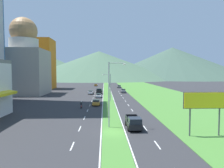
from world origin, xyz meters
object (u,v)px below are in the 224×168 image
Objects in this scene: street_lamp_mid at (109,85)px; billboard_roadside at (205,102)px; street_lamp_near at (111,91)px; car_5 at (91,92)px; car_1 at (96,102)px; pickup_truck_1 at (99,91)px; pickup_truck_0 at (134,123)px; motorcycle_rider at (81,105)px; car_0 at (99,95)px; car_2 at (100,90)px; car_6 at (123,91)px; car_3 at (119,86)px; car_4 at (96,85)px.

street_lamp_mid is 35.68m from billboard_roadside.
street_lamp_near is 1.25× the size of street_lamp_mid.
street_lamp_near reaches higher than car_5.
car_1 is 28.69m from pickup_truck_1.
car_5 is (-6.97, 20.06, -4.00)m from street_lamp_mid.
pickup_truck_0 is (-9.15, 3.99, -3.68)m from billboard_roadside.
pickup_truck_1 reaches higher than motorcycle_rider.
car_0 is at bearing -0.65° from car_1.
pickup_truck_1 is 2.70× the size of motorcycle_rider.
billboard_roadside is 3.04× the size of motorcycle_rider.
street_lamp_near is 2.53× the size of car_2.
car_6 is (10.04, 15.98, 0.08)m from car_0.
street_lamp_mid is 22.16m from pickup_truck_1.
car_5 is 14.34m from car_6.
street_lamp_near is at bearing -91.04° from street_lamp_mid.
pickup_truck_1 is at bearing 178.79° from car_2.
pickup_truck_0 is (6.66, -22.39, 0.21)m from car_1.
car_6 is 0.88× the size of pickup_truck_0.
car_6 is (6.56, 24.79, -3.97)m from street_lamp_mid.
car_2 is 24.77m from car_3.
car_4 is 43.80m from car_6.
car_3 is (10.30, 22.52, -0.01)m from car_2.
street_lamp_mid is at bearing -160.83° from car_5.
street_lamp_mid reaches higher than motorcycle_rider.
car_4 is 78.17m from motorcycle_rider.
car_3 is at bearing 84.81° from street_lamp_near.
street_lamp_mid is 2.03× the size of car_2.
street_lamp_near is 1.91× the size of pickup_truck_0.
street_lamp_mid is 8.99m from car_1.
car_3 is at bearing -23.66° from car_5.
car_3 is at bearing -10.08° from car_1.
street_lamp_near reaches higher than car_6.
car_3 is (6.75, 51.37, -4.00)m from street_lamp_mid.
motorcycle_rider is (-13.66, -36.49, -0.06)m from car_6.
billboard_roadside is 58.73m from car_6.
car_4 is 0.88× the size of pickup_truck_0.
pickup_truck_0 is at bearing -84.21° from street_lamp_mid.
street_lamp_mid is at bearing -27.01° from car_1.
car_2 is at bearing -174.93° from car_4.
street_lamp_near is at bearing -176.37° from pickup_truck_1.
billboard_roadside is at bearing -21.14° from street_lamp_near.
pickup_truck_1 is at bearing -5.84° from motorcycle_rider.
car_2 is 0.99× the size of car_3.
pickup_truck_0 is (3.52, -0.91, -4.88)m from street_lamp_near.
motorcycle_rider is at bearing 142.74° from car_1.
street_lamp_mid reaches higher than car_5.
billboard_roadside is 31.00m from car_1.
billboard_roadside reaches higher than car_4.
pickup_truck_0 is 1.00× the size of pickup_truck_1.
car_5 reaches higher than car_4.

